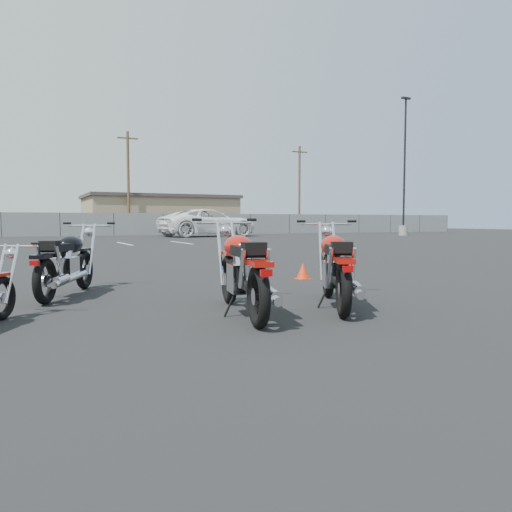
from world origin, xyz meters
name	(u,v)px	position (x,y,z in m)	size (l,w,h in m)	color
ground	(262,309)	(0.00, 0.00, 0.00)	(120.00, 120.00, 0.00)	black
motorcycle_second_black	(67,263)	(-2.20, 2.28, 0.51)	(1.41, 2.24, 1.13)	black
motorcycle_third_red	(243,271)	(-0.38, -0.25, 0.54)	(1.01, 2.42, 1.19)	black
motorcycle_rear_red	(336,267)	(0.96, -0.28, 0.53)	(1.52, 2.29, 1.16)	black
training_cone_near	(303,271)	(2.23, 2.69, 0.16)	(0.27, 0.27, 0.33)	red
light_pole_east	(404,199)	(25.17, 25.44, 2.90)	(0.80, 0.70, 10.95)	gray
chainlink_fence	(60,224)	(0.00, 35.00, 0.90)	(80.06, 0.06, 1.80)	slate
tan_building_east	(159,214)	(10.00, 44.00, 1.86)	(14.40, 9.40, 3.70)	#8F7B5C
utility_pole_c	(128,181)	(6.00, 39.00, 4.69)	(1.80, 0.24, 9.00)	#4C3423
utility_pole_d	(299,188)	(24.00, 40.00, 4.69)	(1.80, 0.24, 9.00)	#4C3423
parking_line_stripes	(27,245)	(-2.50, 20.00, 0.00)	(15.12, 4.00, 0.01)	silver
white_van	(208,215)	(9.96, 29.45, 1.62)	(8.51, 3.40, 3.23)	white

